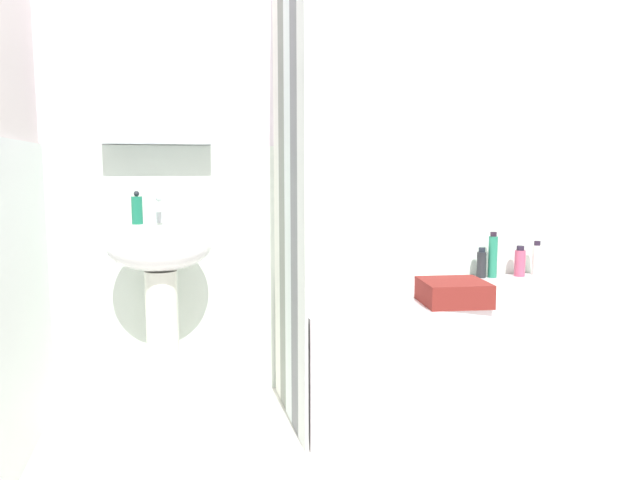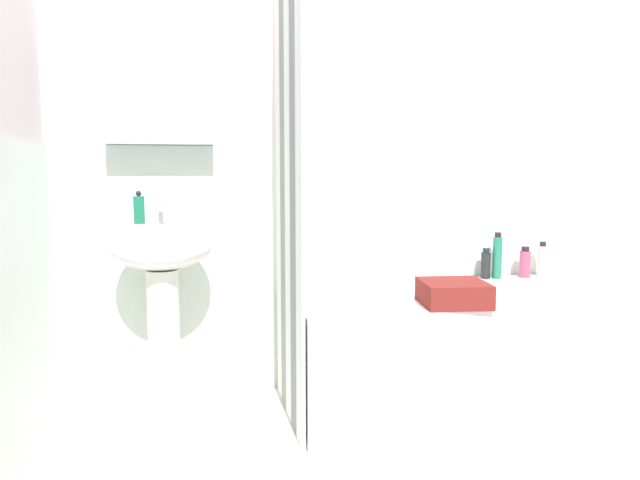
# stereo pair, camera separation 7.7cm
# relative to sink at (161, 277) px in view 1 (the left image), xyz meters

# --- Properties ---
(wall_back_tiled) EXTENTS (3.60, 0.18, 2.40)m
(wall_back_tiled) POSITION_rel_sink_xyz_m (0.98, 0.23, 0.52)
(wall_back_tiled) COLOR silver
(wall_back_tiled) RESTS_ON ground_plane
(sink) EXTENTS (0.44, 0.34, 0.85)m
(sink) POSITION_rel_sink_xyz_m (0.00, 0.00, 0.00)
(sink) COLOR white
(sink) RESTS_ON ground_plane
(faucet) EXTENTS (0.03, 0.12, 0.12)m
(faucet) POSITION_rel_sink_xyz_m (-0.00, 0.08, 0.29)
(faucet) COLOR silver
(faucet) RESTS_ON sink
(soap_dispenser) EXTENTS (0.05, 0.05, 0.15)m
(soap_dispenser) POSITION_rel_sink_xyz_m (-0.09, 0.06, 0.29)
(soap_dispenser) COLOR #1B7654
(soap_dispenser) RESTS_ON sink
(bathtub) EXTENTS (1.47, 0.71, 0.53)m
(bathtub) POSITION_rel_sink_xyz_m (1.29, -0.16, -0.36)
(bathtub) COLOR white
(bathtub) RESTS_ON ground_plane
(shower_curtain) EXTENTS (0.01, 0.71, 2.00)m
(shower_curtain) POSITION_rel_sink_xyz_m (0.54, -0.16, 0.38)
(shower_curtain) COLOR white
(shower_curtain) RESTS_ON ground_plane
(shampoo_bottle) EXTENTS (0.05, 0.05, 0.18)m
(shampoo_bottle) POSITION_rel_sink_xyz_m (1.93, 0.12, -0.01)
(shampoo_bottle) COLOR white
(shampoo_bottle) RESTS_ON bathtub
(conditioner_bottle) EXTENTS (0.06, 0.06, 0.16)m
(conditioner_bottle) POSITION_rel_sink_xyz_m (1.83, 0.12, -0.02)
(conditioner_bottle) COLOR #C64968
(conditioner_bottle) RESTS_ON bathtub
(lotion_bottle) EXTENTS (0.05, 0.05, 0.24)m
(lotion_bottle) POSITION_rel_sink_xyz_m (1.67, 0.12, 0.02)
(lotion_bottle) COLOR #237D5C
(lotion_bottle) RESTS_ON bathtub
(body_wash_bottle) EXTENTS (0.05, 0.05, 0.16)m
(body_wash_bottle) POSITION_rel_sink_xyz_m (1.61, 0.13, -0.02)
(body_wash_bottle) COLOR #222326
(body_wash_bottle) RESTS_ON bathtub
(towel_folded) EXTENTS (0.29, 0.29, 0.10)m
(towel_folded) POSITION_rel_sink_xyz_m (1.20, -0.40, -0.05)
(towel_folded) COLOR maroon
(towel_folded) RESTS_ON bathtub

